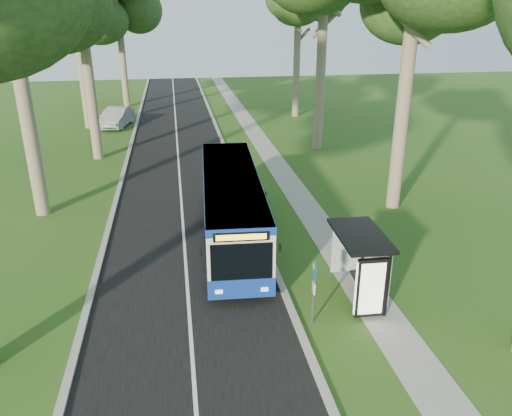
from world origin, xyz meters
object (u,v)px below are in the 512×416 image
Objects in this scene: bus at (232,207)px; car_white at (112,117)px; litter_bin at (261,202)px; bus_stop_sign at (314,285)px; car_silver at (117,117)px; bus_shelter at (367,258)px.

car_white is at bearing 110.56° from bus.
bus_stop_sign is at bearing -89.91° from litter_bin.
car_white is (-9.59, 31.87, -0.66)m from bus_stop_sign.
car_white is at bearing 153.98° from car_silver.
bus is 7.21m from bus_stop_sign.
bus_shelter is at bearing 25.60° from bus_stop_sign.
bus is at bearing 124.82° from bus_shelter.
litter_bin is at bearing -54.92° from car_silver.
bus_stop_sign is 0.46× the size of car_silver.
bus_stop_sign is 33.29m from car_white.
bus_shelter is at bearing -76.66° from litter_bin.
bus_shelter is at bearing -53.80° from bus.
bus_stop_sign is 32.77m from car_silver.
bus is 2.26× the size of car_silver.
bus_stop_sign is at bearing -60.81° from car_white.
car_white is at bearing 112.58° from bus_shelter.
bus_shelter reaches higher than car_silver.
bus reaches higher than litter_bin.
bus is 25.56m from car_silver.
car_white reaches higher than litter_bin.
car_silver is (0.50, -0.39, 0.03)m from car_white.
bus_shelter is (2.12, 0.86, 0.33)m from bus_stop_sign.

